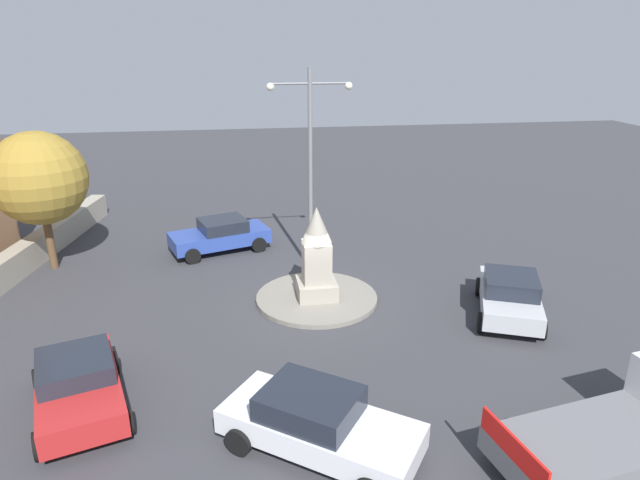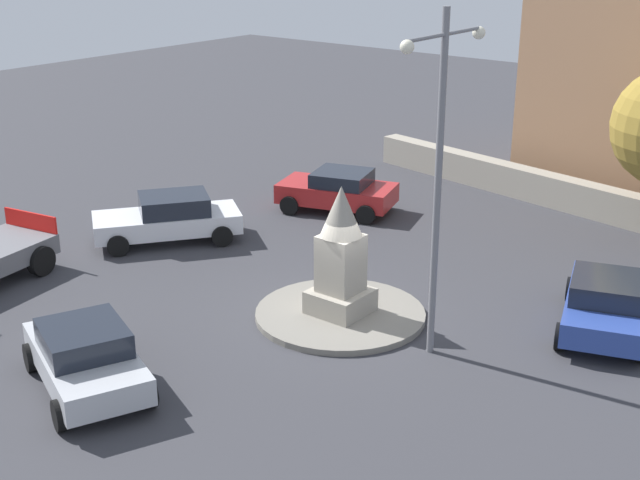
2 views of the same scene
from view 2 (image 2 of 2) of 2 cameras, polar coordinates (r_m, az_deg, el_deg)
ground_plane at (r=21.75m, az=1.33°, el=-5.06°), size 80.00×80.00×0.00m
traffic_island at (r=21.72m, az=1.34°, el=-4.87°), size 4.23×4.23×0.16m
monument at (r=21.10m, az=1.37°, el=-1.02°), size 1.34×1.34×3.24m
streetlamp at (r=18.61m, az=7.82°, el=5.47°), size 3.07×0.28×7.68m
car_silver_approaching at (r=18.96m, az=-15.10°, el=-7.37°), size 3.13×4.24×1.42m
car_red_passing at (r=29.30m, az=1.19°, el=3.28°), size 2.96×4.21×1.41m
car_blue_waiting at (r=21.89m, az=18.18°, el=-3.88°), size 4.45×3.00×1.40m
car_white_far_side at (r=26.92m, az=-9.86°, el=1.44°), size 4.58×4.01×1.46m
stone_boundary_wall at (r=30.11m, az=17.85°, el=2.34°), size 4.17×19.19×1.07m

